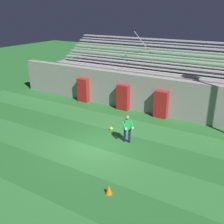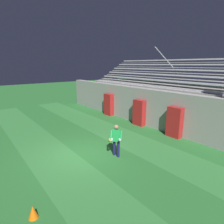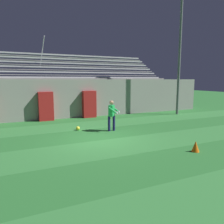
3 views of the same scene
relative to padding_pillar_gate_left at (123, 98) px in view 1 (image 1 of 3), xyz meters
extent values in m
plane|color=#286B2D|center=(1.55, -5.95, -0.98)|extent=(80.00, 80.00, 0.00)
cube|color=#337A38|center=(1.55, -11.95, -0.98)|extent=(28.00, 2.34, 0.01)
cube|color=#337A38|center=(1.55, -7.27, -0.98)|extent=(28.00, 2.34, 0.01)
cube|color=#337A38|center=(1.55, -2.60, -0.98)|extent=(28.00, 2.34, 0.01)
cube|color=#999691|center=(1.55, 0.55, 0.42)|extent=(24.00, 0.60, 2.80)
cube|color=#B21E1E|center=(0.00, 0.00, 0.00)|extent=(0.97, 0.44, 1.97)
cube|color=#B21E1E|center=(3.10, 0.00, 0.00)|extent=(0.97, 0.44, 1.97)
cube|color=#B21E1E|center=(-3.82, 0.00, 0.00)|extent=(0.97, 0.44, 1.97)
cube|color=#999691|center=(1.55, 3.25, 0.47)|extent=(18.00, 4.60, 2.90)
cube|color=#B7B7BC|center=(1.55, 1.30, 1.97)|extent=(17.10, 0.36, 0.10)
cube|color=#999691|center=(1.55, 1.10, 1.74)|extent=(17.10, 0.60, 0.04)
cube|color=#B7B7BC|center=(1.55, 2.00, 2.37)|extent=(17.10, 0.36, 0.10)
cube|color=#999691|center=(1.55, 1.80, 2.14)|extent=(17.10, 0.60, 0.04)
cube|color=#B7B7BC|center=(1.55, 2.70, 2.77)|extent=(17.10, 0.36, 0.10)
cube|color=#999691|center=(1.55, 2.50, 2.54)|extent=(17.10, 0.60, 0.04)
cube|color=#B7B7BC|center=(1.55, 3.40, 3.17)|extent=(17.10, 0.36, 0.10)
cube|color=#999691|center=(1.55, 3.20, 2.94)|extent=(17.10, 0.60, 0.04)
cube|color=#B7B7BC|center=(1.55, 4.10, 3.57)|extent=(17.10, 0.36, 0.10)
cube|color=#999691|center=(1.55, 3.90, 3.34)|extent=(17.10, 0.60, 0.04)
cube|color=#B7B7BC|center=(1.55, 4.80, 3.97)|extent=(17.10, 0.36, 0.10)
cube|color=#999691|center=(1.55, 4.60, 3.74)|extent=(17.10, 0.60, 0.04)
cylinder|color=#B7B7BC|center=(0.26, 2.80, 3.82)|extent=(0.06, 3.33, 2.05)
cylinder|color=#19194C|center=(2.95, -4.58, -0.57)|extent=(0.20, 0.20, 0.82)
cylinder|color=#19194C|center=(2.65, -4.61, -0.57)|extent=(0.20, 0.20, 0.82)
cube|color=green|center=(2.80, -4.60, 0.14)|extent=(0.43, 0.44, 0.60)
sphere|color=#A37556|center=(2.80, -4.60, 0.58)|extent=(0.22, 0.22, 0.22)
cylinder|color=green|center=(3.07, -4.52, 0.19)|extent=(0.41, 0.39, 0.37)
cylinder|color=green|center=(2.74, -4.87, 0.19)|extent=(0.41, 0.39, 0.37)
cube|color=silver|center=(3.19, -4.68, 0.06)|extent=(0.16, 0.16, 0.08)
cube|color=silver|center=(2.91, -4.97, 0.06)|extent=(0.16, 0.16, 0.08)
sphere|color=yellow|center=(1.16, -3.70, -0.87)|extent=(0.22, 0.22, 0.22)
cone|color=orange|center=(4.33, -9.15, -0.77)|extent=(0.30, 0.30, 0.42)
camera|label=1|loc=(9.13, -16.91, 6.37)|focal=42.00mm
camera|label=2|loc=(9.54, -10.22, 3.57)|focal=30.00mm
camera|label=3|loc=(-2.05, -15.24, 1.81)|focal=35.00mm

